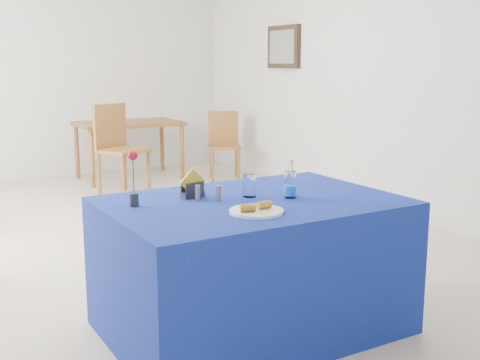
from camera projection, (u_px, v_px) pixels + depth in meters
name	position (u px, v px, depth m)	size (l,w,h in m)	color
floor	(149.00, 242.00, 5.14)	(7.00, 7.00, 0.00)	beige
room_shell	(142.00, 32.00, 4.80)	(7.00, 7.00, 7.00)	silver
picture_frame	(284.00, 47.00, 7.39)	(0.06, 0.64, 0.52)	black
picture_art	(282.00, 47.00, 7.38)	(0.02, 0.52, 0.40)	#998C66
plate	(256.00, 211.00, 3.04)	(0.28, 0.28, 0.01)	white
drinking_glass	(249.00, 185.00, 3.40)	(0.08, 0.08, 0.13)	silver
salt_shaker	(198.00, 193.00, 3.31)	(0.03, 0.03, 0.09)	slate
pepper_shaker	(218.00, 193.00, 3.31)	(0.03, 0.03, 0.09)	slate
blue_table	(252.00, 265.00, 3.41)	(1.60, 1.10, 0.76)	navy
water_bottle	(290.00, 185.00, 3.38)	(0.07, 0.07, 0.21)	silver
napkin_holder	(193.00, 189.00, 3.38)	(0.15, 0.08, 0.17)	#333237
rose_vase	(134.00, 179.00, 3.16)	(0.05, 0.05, 0.30)	#232328
oak_table	(129.00, 127.00, 7.85)	(1.32, 0.86, 0.76)	brown
chair_bg_left	(117.00, 143.00, 6.93)	(0.61, 0.61, 1.04)	brown
chair_bg_right	(224.00, 140.00, 7.86)	(0.52, 0.52, 0.89)	brown
banana_pieces	(256.00, 206.00, 3.03)	(0.19, 0.07, 0.04)	yellow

